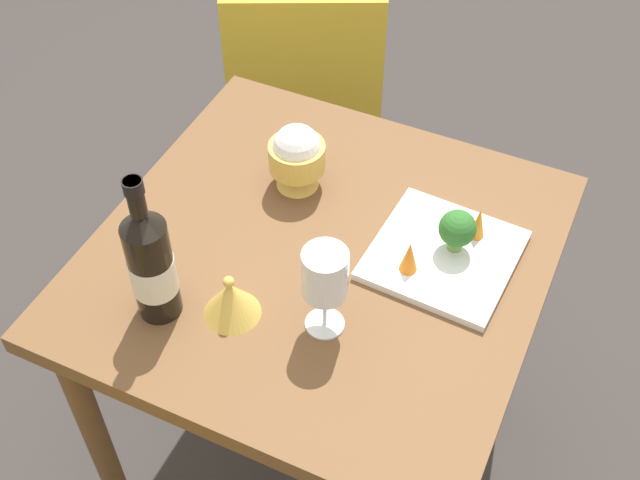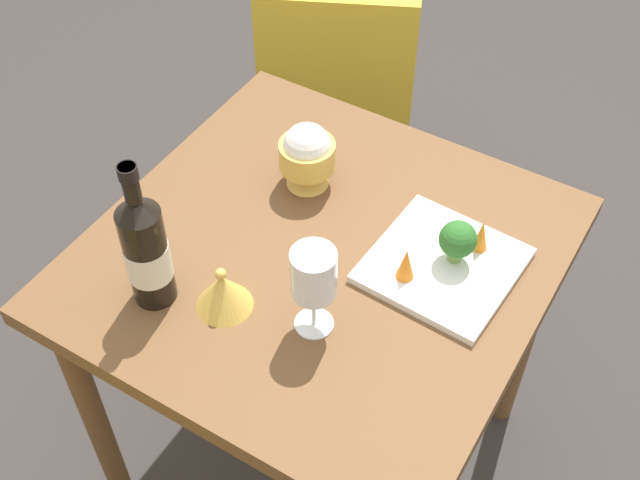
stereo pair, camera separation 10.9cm
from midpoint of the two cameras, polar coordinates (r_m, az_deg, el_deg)
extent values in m
plane|color=#383330|center=(2.14, 1.51, -14.51)|extent=(8.00, 8.00, 0.00)
cube|color=brown|center=(1.53, 2.05, -1.35)|extent=(0.81, 0.81, 0.04)
cylinder|color=brown|center=(2.13, -1.66, 1.52)|extent=(0.05, 0.05, 0.72)
cylinder|color=brown|center=(1.82, -13.64, -12.02)|extent=(0.05, 0.05, 0.72)
cylinder|color=brown|center=(1.97, 15.67, -6.04)|extent=(0.05, 0.05, 0.72)
cube|color=gold|center=(2.39, 2.70, 10.14)|extent=(0.53, 0.53, 0.02)
cube|color=gold|center=(2.12, 2.55, 11.72)|extent=(0.21, 0.38, 0.40)
cylinder|color=black|center=(2.67, -0.90, 8.73)|extent=(0.03, 0.03, 0.43)
cylinder|color=black|center=(2.66, 6.47, 8.22)|extent=(0.03, 0.03, 0.43)
cylinder|color=black|center=(2.42, -1.80, 3.71)|extent=(0.03, 0.03, 0.43)
cylinder|color=black|center=(2.41, 6.27, 3.12)|extent=(0.03, 0.03, 0.43)
cylinder|color=black|center=(1.39, -9.69, -1.20)|extent=(0.07, 0.08, 0.20)
cone|color=black|center=(1.30, -10.32, 2.19)|extent=(0.07, 0.08, 0.03)
cylinder|color=black|center=(1.27, -10.62, 3.77)|extent=(0.03, 0.03, 0.07)
cylinder|color=black|center=(1.25, -10.77, 4.53)|extent=(0.03, 0.03, 0.02)
cylinder|color=silver|center=(1.39, -9.64, -1.47)|extent=(0.08, 0.08, 0.07)
cylinder|color=white|center=(1.40, 1.82, -5.91)|extent=(0.07, 0.07, 0.00)
cylinder|color=white|center=(1.37, 1.87, -4.80)|extent=(0.01, 0.01, 0.08)
cylinder|color=white|center=(1.30, 1.96, -2.43)|extent=(0.08, 0.08, 0.09)
cone|color=gold|center=(1.62, 1.05, 4.50)|extent=(0.08, 0.08, 0.04)
cylinder|color=gold|center=(1.59, 1.08, 5.82)|extent=(0.11, 0.11, 0.05)
sphere|color=white|center=(1.57, 1.09, 6.43)|extent=(0.09, 0.09, 0.09)
cone|color=gold|center=(1.40, -4.53, -3.65)|extent=(0.10, 0.10, 0.07)
sphere|color=gold|center=(1.37, -4.64, -2.45)|extent=(0.02, 0.02, 0.02)
cube|color=white|center=(1.50, 10.59, -1.81)|extent=(0.26, 0.26, 0.02)
cylinder|color=#729E4C|center=(1.50, 11.44, -1.02)|extent=(0.03, 0.03, 0.03)
sphere|color=#2D6B28|center=(1.47, 11.65, -0.04)|extent=(0.07, 0.07, 0.07)
cone|color=orange|center=(1.51, 13.17, 0.24)|extent=(0.03, 0.03, 0.07)
cone|color=orange|center=(1.44, 8.15, -1.72)|extent=(0.03, 0.03, 0.07)
camera|label=1|loc=(0.05, -87.89, 2.29)|focal=46.17mm
camera|label=2|loc=(0.05, 92.11, -2.29)|focal=46.17mm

